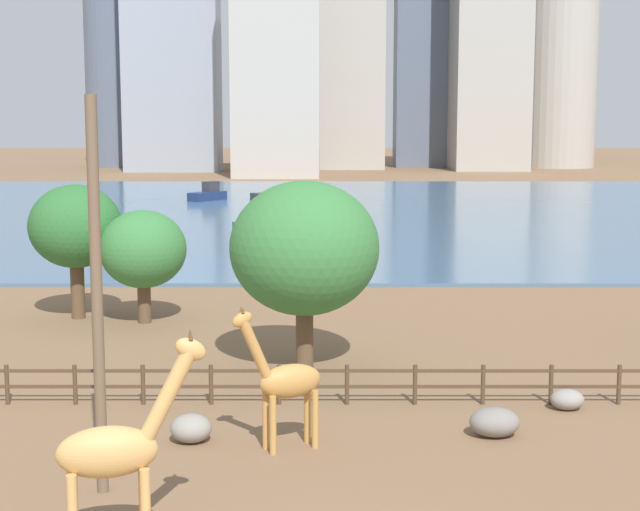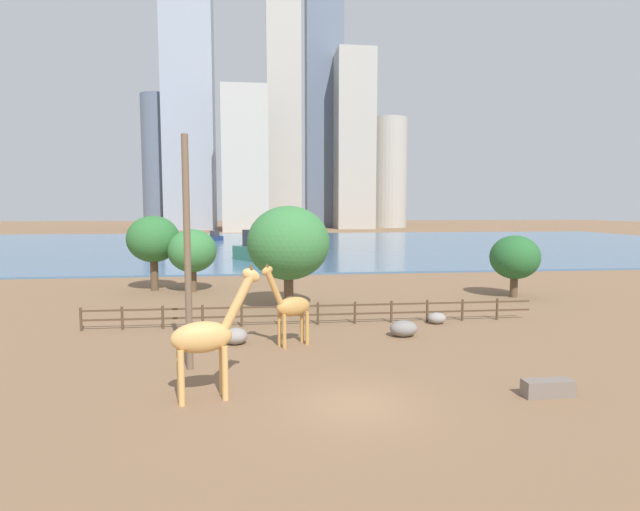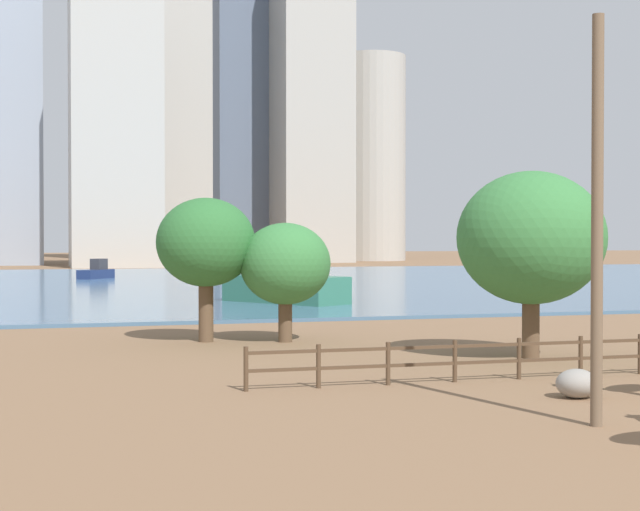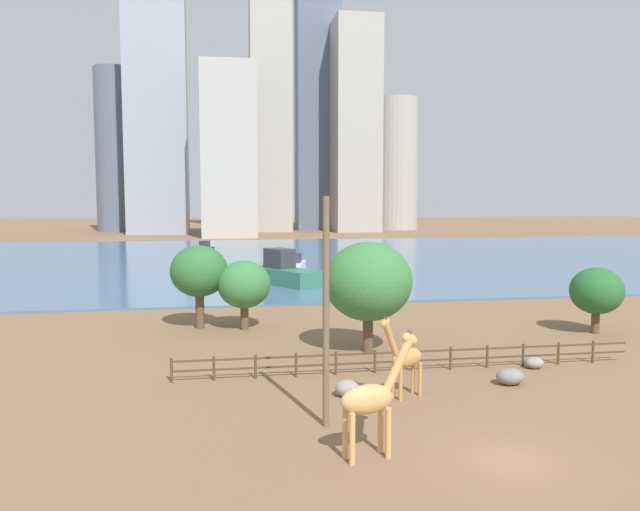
{
  "view_description": "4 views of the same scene",
  "coord_description": "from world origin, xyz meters",
  "px_view_note": "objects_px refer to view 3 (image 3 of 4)",
  "views": [
    {
      "loc": [
        -0.77,
        -18.5,
        9.14
      ],
      "look_at": [
        -0.98,
        24.95,
        3.01
      ],
      "focal_mm": 55.0,
      "sensor_mm": 36.0,
      "label": 1
    },
    {
      "loc": [
        -3.09,
        -16.24,
        6.67
      ],
      "look_at": [
        1.95,
        26.73,
        2.65
      ],
      "focal_mm": 28.0,
      "sensor_mm": 36.0,
      "label": 2
    },
    {
      "loc": [
        -18.75,
        -15.71,
        4.45
      ],
      "look_at": [
        -2.99,
        39.04,
        3.4
      ],
      "focal_mm": 55.0,
      "sensor_mm": 36.0,
      "label": 3
    },
    {
      "loc": [
        -10.54,
        -20.59,
        9.6
      ],
      "look_at": [
        0.2,
        44.35,
        3.51
      ],
      "focal_mm": 35.0,
      "sensor_mm": 36.0,
      "label": 4
    }
  ],
  "objects_px": {
    "tree_left_large": "(206,243)",
    "tree_left_small": "(531,238)",
    "boat_ferry": "(279,281)",
    "boat_tug": "(282,282)",
    "tree_right_tall": "(285,264)",
    "boulder_small": "(577,383)",
    "utility_pole": "(597,221)",
    "boat_sailboat": "(97,272)"
  },
  "relations": [
    {
      "from": "tree_left_small",
      "to": "tree_right_tall",
      "type": "bearing_deg",
      "value": 132.54
    },
    {
      "from": "boat_ferry",
      "to": "boat_tug",
      "type": "bearing_deg",
      "value": -177.37
    },
    {
      "from": "utility_pole",
      "to": "boat_ferry",
      "type": "distance_m",
      "value": 56.02
    },
    {
      "from": "tree_left_small",
      "to": "utility_pole",
      "type": "bearing_deg",
      "value": -111.55
    },
    {
      "from": "tree_right_tall",
      "to": "boat_sailboat",
      "type": "bearing_deg",
      "value": 93.9
    },
    {
      "from": "boulder_small",
      "to": "tree_left_small",
      "type": "xyz_separation_m",
      "value": [
        3.09,
        8.41,
        4.02
      ]
    },
    {
      "from": "boulder_small",
      "to": "tree_right_tall",
      "type": "height_order",
      "value": "tree_right_tall"
    },
    {
      "from": "tree_left_small",
      "to": "tree_left_large",
      "type": "bearing_deg",
      "value": 139.55
    },
    {
      "from": "utility_pole",
      "to": "boat_tug",
      "type": "bearing_deg",
      "value": 86.26
    },
    {
      "from": "boulder_small",
      "to": "boat_tug",
      "type": "xyz_separation_m",
      "value": [
        1.05,
        38.28,
        1.1
      ]
    },
    {
      "from": "tree_left_large",
      "to": "tree_left_small",
      "type": "distance_m",
      "value": 13.87
    },
    {
      "from": "tree_left_small",
      "to": "boat_ferry",
      "type": "relative_size",
      "value": 1.28
    },
    {
      "from": "tree_left_large",
      "to": "boat_tug",
      "type": "bearing_deg",
      "value": 67.81
    },
    {
      "from": "tree_left_large",
      "to": "tree_right_tall",
      "type": "bearing_deg",
      "value": -17.51
    },
    {
      "from": "boat_ferry",
      "to": "boat_tug",
      "type": "xyz_separation_m",
      "value": [
        -3.07,
        -13.6,
        0.55
      ]
    },
    {
      "from": "utility_pole",
      "to": "tree_left_small",
      "type": "height_order",
      "value": "utility_pole"
    },
    {
      "from": "boulder_small",
      "to": "boat_tug",
      "type": "relative_size",
      "value": 0.13
    },
    {
      "from": "utility_pole",
      "to": "boat_tug",
      "type": "relative_size",
      "value": 1.06
    },
    {
      "from": "boat_ferry",
      "to": "boat_sailboat",
      "type": "xyz_separation_m",
      "value": [
        -12.68,
        27.85,
        -0.07
      ]
    },
    {
      "from": "boat_sailboat",
      "to": "boat_tug",
      "type": "xyz_separation_m",
      "value": [
        9.6,
        -41.44,
        0.62
      ]
    },
    {
      "from": "utility_pole",
      "to": "tree_left_large",
      "type": "height_order",
      "value": "utility_pole"
    },
    {
      "from": "boulder_small",
      "to": "tree_right_tall",
      "type": "xyz_separation_m",
      "value": [
        -4.23,
        16.39,
        2.9
      ]
    },
    {
      "from": "tree_right_tall",
      "to": "tree_left_large",
      "type": "bearing_deg",
      "value": 162.49
    },
    {
      "from": "tree_left_small",
      "to": "boat_sailboat",
      "type": "distance_m",
      "value": 72.35
    },
    {
      "from": "boat_tug",
      "to": "utility_pole",
      "type": "bearing_deg",
      "value": -35.39
    },
    {
      "from": "tree_left_small",
      "to": "boat_tug",
      "type": "height_order",
      "value": "tree_left_small"
    },
    {
      "from": "tree_right_tall",
      "to": "tree_left_small",
      "type": "distance_m",
      "value": 10.89
    },
    {
      "from": "utility_pole",
      "to": "tree_right_tall",
      "type": "distance_m",
      "value": 20.31
    },
    {
      "from": "boat_tug",
      "to": "tree_right_tall",
      "type": "bearing_deg",
      "value": -45.21
    },
    {
      "from": "tree_left_large",
      "to": "boat_sailboat",
      "type": "relative_size",
      "value": 1.29
    },
    {
      "from": "boulder_small",
      "to": "boat_ferry",
      "type": "height_order",
      "value": "boat_ferry"
    },
    {
      "from": "boulder_small",
      "to": "tree_left_large",
      "type": "xyz_separation_m",
      "value": [
        -7.46,
        17.41,
        3.8
      ]
    },
    {
      "from": "utility_pole",
      "to": "boulder_small",
      "type": "height_order",
      "value": "utility_pole"
    },
    {
      "from": "tree_right_tall",
      "to": "tree_left_small",
      "type": "height_order",
      "value": "tree_left_small"
    },
    {
      "from": "boulder_small",
      "to": "tree_left_large",
      "type": "height_order",
      "value": "tree_left_large"
    },
    {
      "from": "boat_sailboat",
      "to": "boat_tug",
      "type": "bearing_deg",
      "value": 48.57
    },
    {
      "from": "boulder_small",
      "to": "boat_ferry",
      "type": "xyz_separation_m",
      "value": [
        4.13,
        51.87,
        0.56
      ]
    },
    {
      "from": "tree_left_large",
      "to": "tree_left_small",
      "type": "xyz_separation_m",
      "value": [
        10.55,
        -9.0,
        0.22
      ]
    },
    {
      "from": "boulder_small",
      "to": "tree_left_large",
      "type": "distance_m",
      "value": 19.31
    },
    {
      "from": "boulder_small",
      "to": "boat_sailboat",
      "type": "relative_size",
      "value": 0.25
    },
    {
      "from": "boat_ferry",
      "to": "boat_sailboat",
      "type": "distance_m",
      "value": 30.6
    },
    {
      "from": "utility_pole",
      "to": "boat_sailboat",
      "type": "bearing_deg",
      "value": 94.7
    }
  ]
}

